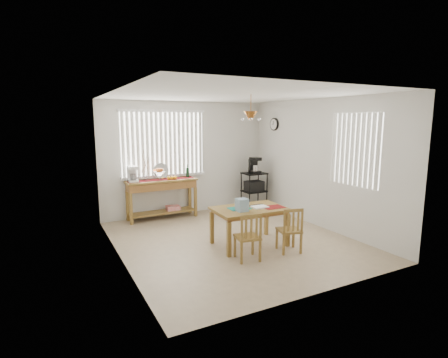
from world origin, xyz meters
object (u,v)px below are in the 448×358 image
chair_right (290,230)px  dining_table (250,212)px  sideboard (162,189)px  cart_items (254,166)px  chair_left (248,237)px  wire_cart (254,187)px

chair_right → dining_table: bearing=124.4°
sideboard → cart_items: cart_items is taller
chair_left → cart_items: bearing=56.1°
cart_items → wire_cart: bearing=-90.0°
cart_items → chair_left: bearing=-123.9°
chair_left → chair_right: chair_left is taller
sideboard → chair_left: 2.97m
wire_cart → cart_items: (0.00, 0.01, 0.54)m
sideboard → dining_table: 2.48m
chair_left → chair_right: size_ratio=1.01×
wire_cart → chair_right: bearing=-110.4°
dining_table → chair_left: (-0.38, -0.59, -0.21)m
wire_cart → chair_left: size_ratio=1.19×
chair_left → dining_table: bearing=56.8°
wire_cart → chair_left: 3.21m
sideboard → wire_cart: bearing=-6.8°
sideboard → chair_right: sideboard is taller
sideboard → chair_right: (1.24, -2.95, -0.28)m
sideboard → chair_left: bearing=-81.4°
cart_items → chair_left: (-1.79, -2.67, -0.71)m
wire_cart → dining_table: wire_cart is taller
wire_cart → sideboard: bearing=173.2°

